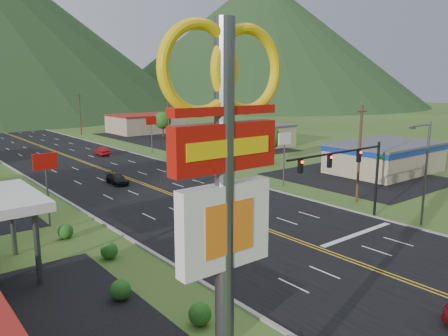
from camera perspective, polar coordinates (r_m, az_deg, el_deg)
pylon_sign at (r=12.82m, az=0.06°, el=-2.11°), size 4.32×0.60×14.00m
traffic_signal at (r=38.72m, az=16.30°, el=0.36°), size 13.10×0.43×7.00m
streetlight_east at (r=40.74m, az=24.71°, el=0.09°), size 3.28×0.25×9.00m
building_east_near at (r=64.61m, az=20.26°, el=1.52°), size 15.40×10.40×4.10m
building_east_mid at (r=85.23m, az=3.51°, el=4.27°), size 14.40×11.40×4.30m
building_east_far at (r=111.54m, az=-10.27°, el=5.77°), size 16.40×12.40×4.50m
pole_sign_west_a at (r=39.91m, az=-22.27°, el=-0.12°), size 2.00×0.18×6.40m
pole_sign_east_a at (r=52.52m, az=7.91°, el=3.12°), size 2.00×0.18×6.40m
pole_sign_east_b at (r=77.91m, az=-9.48°, el=5.64°), size 2.00×0.18×6.40m
tree_east_a at (r=67.38m, az=5.76°, el=3.91°), size 3.84×3.84×5.82m
tree_east_b at (r=100.01m, az=-8.01°, el=6.18°), size 3.84×3.84×5.82m
utility_pole_a at (r=46.70m, az=17.26°, el=1.83°), size 1.60×0.28×10.00m
utility_pole_b at (r=73.85m, az=-7.23°, el=5.47°), size 1.60×0.28×10.00m
utility_pole_c at (r=109.88m, az=-18.28°, el=6.81°), size 1.60×0.28×10.00m
utility_pole_d at (r=147.97m, az=-23.79°, el=7.39°), size 1.60×0.28×10.00m
mountain_ne at (r=253.29m, az=4.72°, el=16.19°), size 180.00×180.00×70.00m
car_dark_mid at (r=55.10m, az=-13.78°, el=-1.42°), size 1.94×4.30×1.22m
car_red_far at (r=77.62m, az=-15.64°, el=2.11°), size 1.79×4.28×1.38m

